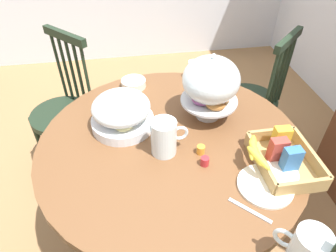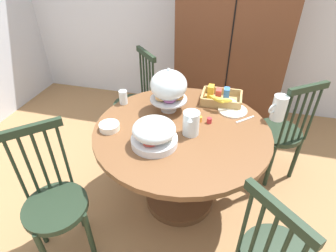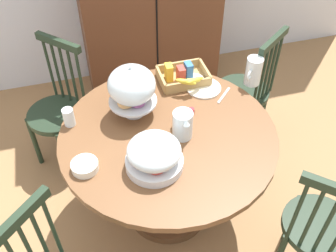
# 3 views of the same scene
# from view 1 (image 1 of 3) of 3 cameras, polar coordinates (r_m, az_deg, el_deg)

# --- Properties ---
(ground_plane) EXTENTS (10.00, 10.00, 0.00)m
(ground_plane) POSITION_cam_1_polar(r_m,az_deg,el_deg) (1.93, -2.52, -20.79)
(ground_plane) COLOR #997047
(dining_table) EXTENTS (1.23, 1.23, 0.74)m
(dining_table) POSITION_cam_1_polar(r_m,az_deg,el_deg) (1.54, 0.60, -8.25)
(dining_table) COLOR brown
(dining_table) RESTS_ON ground_plane
(windsor_chair_near_window) EXTENTS (0.47, 0.47, 0.97)m
(windsor_chair_near_window) POSITION_cam_1_polar(r_m,az_deg,el_deg) (2.14, -19.13, 2.33)
(windsor_chair_near_window) COLOR #1E2D1E
(windsor_chair_near_window) RESTS_ON ground_plane
(windsor_chair_far_side) EXTENTS (0.47, 0.47, 0.97)m
(windsor_chair_far_side) POSITION_cam_1_polar(r_m,az_deg,el_deg) (2.21, 15.69, 4.53)
(windsor_chair_far_side) COLOR #1E2D1E
(windsor_chair_far_side) RESTS_ON ground_plane
(pastry_stand_with_dome) EXTENTS (0.28, 0.28, 0.34)m
(pastry_stand_with_dome) POSITION_cam_1_polar(r_m,az_deg,el_deg) (1.43, 8.16, 8.16)
(pastry_stand_with_dome) COLOR silver
(pastry_stand_with_dome) RESTS_ON dining_table
(fruit_platter_covered) EXTENTS (0.30, 0.30, 0.18)m
(fruit_platter_covered) POSITION_cam_1_polar(r_m,az_deg,el_deg) (1.43, -8.80, 2.61)
(fruit_platter_covered) COLOR silver
(fruit_platter_covered) RESTS_ON dining_table
(orange_juice_pitcher) EXTENTS (0.11, 0.19, 0.17)m
(orange_juice_pitcher) POSITION_cam_1_polar(r_m,az_deg,el_deg) (1.29, -0.80, -2.28)
(orange_juice_pitcher) COLOR silver
(orange_juice_pitcher) RESTS_ON dining_table
(cereal_basket) EXTENTS (0.32, 0.30, 0.12)m
(cereal_basket) POSITION_cam_1_polar(r_m,az_deg,el_deg) (1.34, 20.60, -5.42)
(cereal_basket) COLOR tan
(cereal_basket) RESTS_ON dining_table
(china_plate_large) EXTENTS (0.22, 0.22, 0.01)m
(china_plate_large) POSITION_cam_1_polar(r_m,az_deg,el_deg) (1.26, 17.98, -10.72)
(china_plate_large) COLOR white
(china_plate_large) RESTS_ON dining_table
(china_plate_small) EXTENTS (0.15, 0.15, 0.01)m
(china_plate_small) POSITION_cam_1_polar(r_m,az_deg,el_deg) (1.31, 20.49, -8.37)
(china_plate_small) COLOR white
(china_plate_small) RESTS_ON china_plate_large
(cereal_bowl) EXTENTS (0.14, 0.14, 0.04)m
(cereal_bowl) POSITION_cam_1_polar(r_m,az_deg,el_deg) (1.75, -6.56, 8.05)
(cereal_bowl) COLOR white
(cereal_bowl) RESTS_ON dining_table
(drinking_glass) EXTENTS (0.06, 0.06, 0.11)m
(drinking_glass) POSITION_cam_1_polar(r_m,az_deg,el_deg) (1.82, 4.82, 10.58)
(drinking_glass) COLOR silver
(drinking_glass) RESTS_ON dining_table
(jam_jar_strawberry) EXTENTS (0.04, 0.04, 0.04)m
(jam_jar_strawberry) POSITION_cam_1_polar(r_m,az_deg,el_deg) (1.28, 7.01, -6.67)
(jam_jar_strawberry) COLOR #B7282D
(jam_jar_strawberry) RESTS_ON dining_table
(jam_jar_apricot) EXTENTS (0.04, 0.04, 0.04)m
(jam_jar_apricot) POSITION_cam_1_polar(r_m,az_deg,el_deg) (1.33, 6.25, -4.50)
(jam_jar_apricot) COLOR orange
(jam_jar_apricot) RESTS_ON dining_table
(table_knife) EXTENTS (0.13, 0.13, 0.01)m
(table_knife) POSITION_cam_1_polar(r_m,az_deg,el_deg) (1.36, 20.21, -6.96)
(table_knife) COLOR silver
(table_knife) RESTS_ON dining_table
(dinner_fork) EXTENTS (0.13, 0.13, 0.01)m
(dinner_fork) POSITION_cam_1_polar(r_m,az_deg,el_deg) (1.38, 20.64, -6.20)
(dinner_fork) COLOR silver
(dinner_fork) RESTS_ON dining_table
(soup_spoon) EXTENTS (0.13, 0.13, 0.01)m
(soup_spoon) POSITION_cam_1_polar(r_m,az_deg,el_deg) (1.18, 15.28, -15.24)
(soup_spoon) COLOR silver
(soup_spoon) RESTS_ON dining_table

